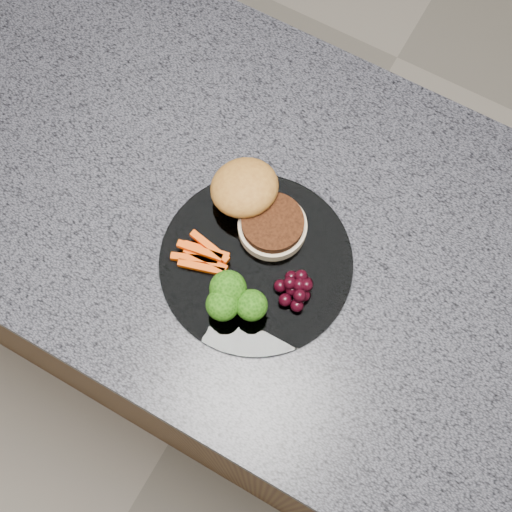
{
  "coord_description": "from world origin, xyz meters",
  "views": [
    {
      "loc": [
        0.27,
        -0.34,
        1.8
      ],
      "look_at": [
        0.11,
        -0.06,
        0.93
      ],
      "focal_mm": 50.0,
      "sensor_mm": 36.0,
      "label": 1
    }
  ],
  "objects_px": {
    "grape_bunch": "(296,288)",
    "island_cabinet": "(222,290)",
    "plate": "(256,262)",
    "burger": "(254,202)"
  },
  "relations": [
    {
      "from": "grape_bunch",
      "to": "island_cabinet",
      "type": "bearing_deg",
      "value": 157.63
    },
    {
      "from": "plate",
      "to": "burger",
      "type": "bearing_deg",
      "value": 121.21
    },
    {
      "from": "burger",
      "to": "grape_bunch",
      "type": "height_order",
      "value": "burger"
    },
    {
      "from": "island_cabinet",
      "to": "burger",
      "type": "height_order",
      "value": "burger"
    },
    {
      "from": "island_cabinet",
      "to": "plate",
      "type": "relative_size",
      "value": 4.62
    },
    {
      "from": "island_cabinet",
      "to": "plate",
      "type": "distance_m",
      "value": 0.49
    },
    {
      "from": "burger",
      "to": "grape_bunch",
      "type": "distance_m",
      "value": 0.13
    },
    {
      "from": "grape_bunch",
      "to": "burger",
      "type": "bearing_deg",
      "value": 143.96
    },
    {
      "from": "island_cabinet",
      "to": "grape_bunch",
      "type": "bearing_deg",
      "value": -22.37
    },
    {
      "from": "island_cabinet",
      "to": "grape_bunch",
      "type": "relative_size",
      "value": 22.89
    }
  ]
}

